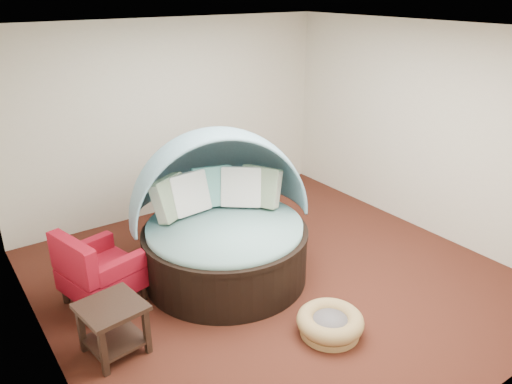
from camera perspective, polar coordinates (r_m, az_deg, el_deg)
floor at (r=6.00m, az=2.13°, el=-9.69°), size 5.00×5.00×0.00m
wall_back at (r=7.44m, az=-9.50°, el=8.29°), size 5.00×0.00×5.00m
wall_front at (r=3.89m, az=25.42°, el=-7.53°), size 5.00×0.00×5.00m
wall_left at (r=4.45m, az=-24.32°, el=-3.51°), size 0.00×5.00×5.00m
wall_right at (r=7.12m, az=18.71°, el=6.74°), size 0.00×5.00×5.00m
ceiling at (r=5.08m, az=2.60°, el=18.02°), size 5.00×5.00×0.00m
canopy_daybed at (r=5.74m, az=-3.93°, el=-2.12°), size 2.41×2.36×1.75m
pet_basket at (r=5.14m, az=8.46°, el=-14.60°), size 0.87×0.87×0.23m
red_armchair at (r=5.61m, az=-17.72°, el=-8.62°), size 0.89×0.89×0.87m
side_table at (r=4.92m, az=-16.04°, el=-14.07°), size 0.61×0.61×0.52m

